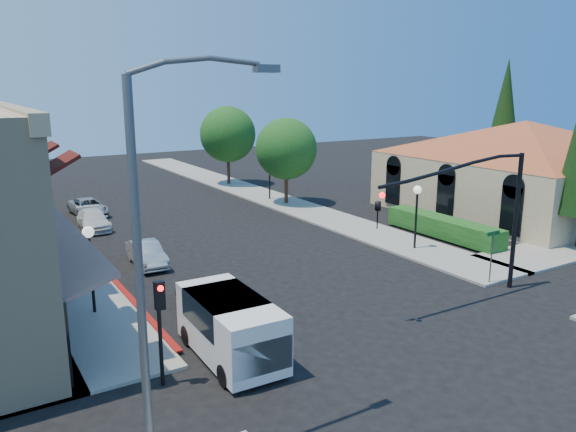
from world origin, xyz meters
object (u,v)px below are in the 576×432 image
secondary_signal (160,314)px  street_tree_a (286,149)px  street_tree_b (228,134)px  parked_car_c (93,220)px  cobra_streetlight (154,251)px  street_name_sign (492,249)px  lamppost_left_near (89,248)px  conifer_far (504,115)px  parked_car_a (202,299)px  signal_mast_arm (484,203)px  parked_car_b (147,254)px  lamppost_left_far (36,191)px  white_van (231,324)px  lamppost_right_near (417,201)px  lamppost_right_far (269,166)px  parked_car_d (88,207)px

secondary_signal → street_tree_a: bearing=50.8°
street_tree_b → parked_car_c: bearing=-144.5°
cobra_streetlight → parked_car_c: cobra_streetlight is taller
street_name_sign → lamppost_left_near: size_ratio=0.70×
conifer_far → cobra_streetlight: (-37.15, -20.00, -1.09)m
conifer_far → parked_car_a: bearing=-159.9°
signal_mast_arm → street_name_sign: (1.64, 0.70, -2.39)m
signal_mast_arm → parked_car_b: size_ratio=2.21×
lamppost_left_far → parked_car_c: lamppost_left_far is taller
white_van → parked_car_b: size_ratio=1.30×
street_name_sign → lamppost_left_near: lamppost_left_near is taller
signal_mast_arm → street_name_sign: size_ratio=3.20×
street_name_sign → parked_car_c: bearing=123.2°
street_tree_a → white_van: 24.80m
conifer_far → lamppost_right_near: 22.21m
street_name_sign → lamppost_right_far: 21.85m
street_tree_a → parked_car_c: bearing=-179.5°
street_name_sign → parked_car_d: street_name_sign is taller
cobra_streetlight → parked_car_c: 24.61m
lamppost_right_near → parked_car_c: bearing=135.0°
street_tree_a → lamppost_right_far: (-0.30, 2.00, -1.46)m
street_tree_b → parked_car_b: bearing=-125.6°
street_name_sign → parked_car_c: street_name_sign is taller
parked_car_a → parked_car_b: 7.00m
conifer_far → parked_car_a: size_ratio=3.26×
street_tree_a → lamppost_right_near: bearing=-91.2°
parked_car_a → parked_car_b: size_ratio=0.93×
parked_car_c → street_tree_b: bearing=39.3°
lamppost_left_near → white_van: (3.01, -6.05, -1.54)m
parked_car_c → parked_car_d: bearing=85.7°
secondary_signal → street_tree_b: bearing=61.2°
street_tree_a → white_van: bearing=-125.5°
conifer_far → parked_car_b: conifer_far is taller
white_van → lamppost_right_far: bearing=57.6°
conifer_far → street_tree_b: 23.83m
street_tree_b → lamppost_left_near: 29.64m
cobra_streetlight → white_van: (3.66, 3.95, -4.07)m
street_tree_b → parked_car_a: bearing=-117.6°
lamppost_right_far → street_name_sign: bearing=-92.6°
lamppost_right_far → lamppost_right_near: bearing=-90.0°
lamppost_left_far → lamppost_right_near: (17.00, -14.00, 0.00)m
signal_mast_arm → parked_car_d: size_ratio=1.91×
street_tree_a → parked_car_a: (-13.60, -16.00, -3.62)m
parked_car_c → parked_car_d: parked_car_c is taller
secondary_signal → parked_car_a: (3.20, 4.59, -1.74)m
parked_car_b → lamppost_right_far: bearing=41.3°
lamppost_left_far → parked_car_c: bearing=-2.4°
street_name_sign → lamppost_right_near: 5.98m
lamppost_left_near → parked_car_d: (3.70, 18.00, -2.15)m
conifer_far → lamppost_left_far: 36.90m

